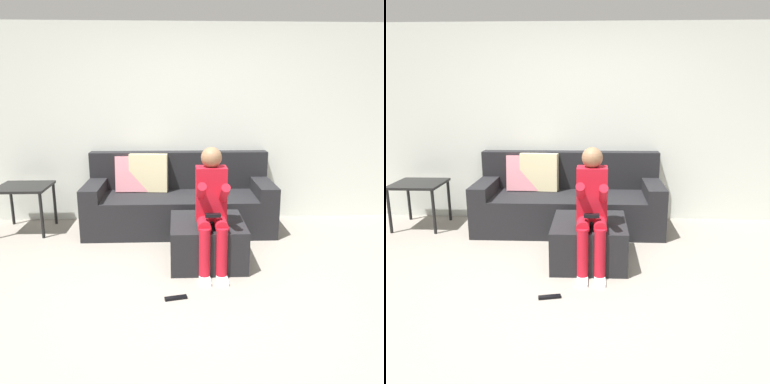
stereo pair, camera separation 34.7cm
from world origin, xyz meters
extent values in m
plane|color=gray|center=(0.00, 0.00, 0.00)|extent=(8.02, 8.02, 0.00)
cube|color=silver|center=(0.00, 2.25, 1.23)|extent=(6.17, 0.10, 2.45)
cube|color=black|center=(-0.18, 1.76, 0.22)|extent=(2.23, 0.88, 0.44)
cube|color=black|center=(-0.18, 2.11, 0.67)|extent=(2.23, 0.19, 0.47)
cube|color=black|center=(-1.18, 1.76, 0.52)|extent=(0.22, 0.88, 0.15)
cube|color=black|center=(0.83, 1.76, 0.52)|extent=(0.22, 0.88, 0.15)
cube|color=pink|center=(-0.74, 1.95, 0.66)|extent=(0.43, 0.18, 0.45)
cube|color=beige|center=(-0.55, 1.94, 0.67)|extent=(0.48, 0.20, 0.47)
cube|color=black|center=(0.08, 0.81, 0.21)|extent=(0.72, 0.76, 0.42)
cube|color=red|center=(0.11, 0.72, 0.72)|extent=(0.28, 0.20, 0.50)
sphere|color=#8C6647|center=(0.11, 0.72, 1.06)|extent=(0.19, 0.19, 0.19)
cylinder|color=red|center=(0.03, 0.57, 0.48)|extent=(0.12, 0.29, 0.12)
cylinder|color=red|center=(0.03, 0.43, 0.25)|extent=(0.10, 0.10, 0.45)
cube|color=white|center=(0.03, 0.37, 0.01)|extent=(0.10, 0.22, 0.03)
cylinder|color=red|center=(0.01, 0.60, 0.75)|extent=(0.08, 0.33, 0.26)
cylinder|color=red|center=(0.19, 0.57, 0.48)|extent=(0.12, 0.29, 0.12)
cylinder|color=red|center=(0.19, 0.43, 0.25)|extent=(0.10, 0.10, 0.45)
cube|color=white|center=(0.19, 0.37, 0.01)|extent=(0.10, 0.22, 0.03)
cylinder|color=red|center=(0.21, 0.58, 0.73)|extent=(0.08, 0.37, 0.29)
cube|color=black|center=(0.11, 0.50, 0.58)|extent=(0.14, 0.06, 0.03)
cube|color=black|center=(-2.02, 1.78, 0.55)|extent=(0.59, 0.57, 0.03)
cylinder|color=black|center=(-2.29, 1.52, 0.27)|extent=(0.04, 0.04, 0.53)
cylinder|color=black|center=(-1.75, 1.52, 0.27)|extent=(0.04, 0.04, 0.53)
cylinder|color=black|center=(-2.29, 2.03, 0.27)|extent=(0.04, 0.04, 0.53)
cylinder|color=black|center=(-1.75, 2.03, 0.27)|extent=(0.04, 0.04, 0.53)
cube|color=black|center=(-0.23, 0.06, 0.01)|extent=(0.19, 0.08, 0.02)
camera|label=1|loc=(-0.22, -2.89, 1.67)|focal=37.39mm
camera|label=2|loc=(0.13, -2.89, 1.67)|focal=37.39mm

